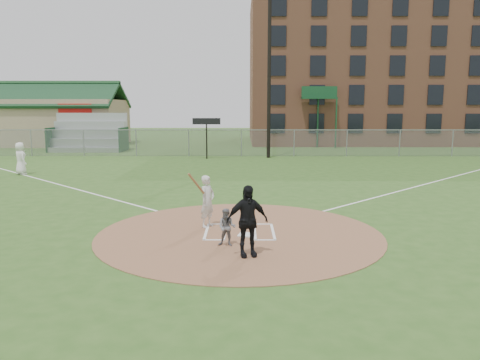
{
  "coord_description": "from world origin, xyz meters",
  "views": [
    {
      "loc": [
        0.08,
        -13.46,
        3.73
      ],
      "look_at": [
        0.0,
        2.0,
        1.3
      ],
      "focal_mm": 35.0,
      "sensor_mm": 36.0,
      "label": 1
    }
  ],
  "objects_px": {
    "home_plate": "(247,235)",
    "ondeck_player": "(20,158)",
    "umpire": "(247,221)",
    "catcher": "(227,227)",
    "batter_at_plate": "(207,201)"
  },
  "relations": [
    {
      "from": "catcher",
      "to": "home_plate",
      "type": "bearing_deg",
      "value": 73.59
    },
    {
      "from": "ondeck_player",
      "to": "catcher",
      "type": "bearing_deg",
      "value": 174.81
    },
    {
      "from": "umpire",
      "to": "ondeck_player",
      "type": "distance_m",
      "value": 19.0
    },
    {
      "from": "ondeck_player",
      "to": "batter_at_plate",
      "type": "height_order",
      "value": "batter_at_plate"
    },
    {
      "from": "home_plate",
      "to": "batter_at_plate",
      "type": "bearing_deg",
      "value": 141.07
    },
    {
      "from": "catcher",
      "to": "ondeck_player",
      "type": "height_order",
      "value": "ondeck_player"
    },
    {
      "from": "umpire",
      "to": "ondeck_player",
      "type": "bearing_deg",
      "value": 116.51
    },
    {
      "from": "catcher",
      "to": "batter_at_plate",
      "type": "distance_m",
      "value": 2.15
    },
    {
      "from": "batter_at_plate",
      "to": "umpire",
      "type": "bearing_deg",
      "value": -67.32
    },
    {
      "from": "catcher",
      "to": "ondeck_player",
      "type": "distance_m",
      "value": 18.0
    },
    {
      "from": "home_plate",
      "to": "catcher",
      "type": "relative_size",
      "value": 0.45
    },
    {
      "from": "umpire",
      "to": "batter_at_plate",
      "type": "bearing_deg",
      "value": 98.34
    },
    {
      "from": "home_plate",
      "to": "ondeck_player",
      "type": "xyz_separation_m",
      "value": [
        -12.44,
        12.46,
        0.86
      ]
    },
    {
      "from": "umpire",
      "to": "ondeck_player",
      "type": "relative_size",
      "value": 1.01
    },
    {
      "from": "ondeck_player",
      "to": "batter_at_plate",
      "type": "relative_size",
      "value": 1.0
    }
  ]
}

